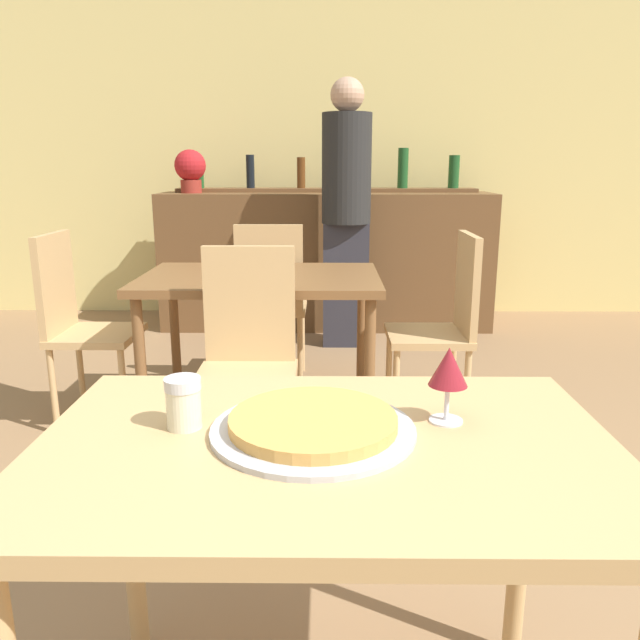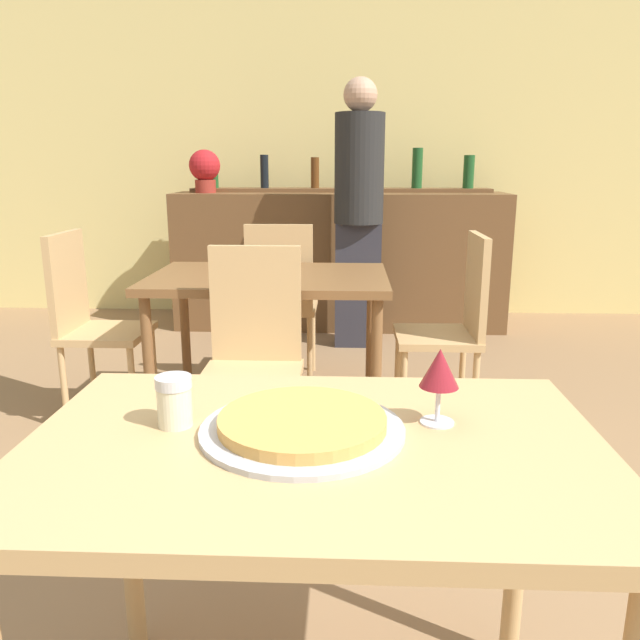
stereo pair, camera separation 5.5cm
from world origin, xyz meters
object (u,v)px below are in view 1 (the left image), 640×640
Objects in this scene: chair_far_side_left at (77,317)px; potted_plant at (190,169)px; chair_far_side_front at (247,350)px; pizza_tray at (311,425)px; chair_far_side_back at (270,295)px; wine_glass at (446,369)px; chair_far_side_right at (445,318)px; person_standing at (346,204)px; cheese_shaker at (181,402)px.

potted_plant is at bearing -5.40° from chair_far_side_left.
chair_far_side_left is (-0.91, 0.55, 0.00)m from chair_far_side_front.
chair_far_side_front is 2.37× the size of pizza_tray.
wine_glass is (0.57, -2.34, 0.34)m from chair_far_side_back.
chair_far_side_left is at bearing 123.15° from pizza_tray.
chair_far_side_right is at bearing -49.72° from potted_plant.
chair_far_side_left is 0.52× the size of person_standing.
pizza_tray is 0.22× the size of person_standing.
person_standing is 1.32m from potted_plant.
pizza_tray is 2.56× the size of wine_glass.
cheese_shaker is at bearing 90.86° from chair_far_side_back.
chair_far_side_back is at bearing 103.67° from wine_glass.
chair_far_side_left is 1.00× the size of chair_far_side_right.
chair_far_side_front is at bearing 90.00° from chair_far_side_back.
chair_far_side_back is (0.00, 1.10, 0.00)m from chair_far_side_front.
chair_far_side_left reaches higher than wine_glass.
chair_far_side_back is at bearing 90.00° from chair_far_side_front.
chair_far_side_right reaches higher than wine_glass.
potted_plant reaches higher than chair_far_side_front.
cheese_shaker is at bearing -88.39° from chair_far_side_front.
pizza_tray is 0.26m from cheese_shaker.
pizza_tray is 0.30m from wine_glass.
pizza_tray is at bearing -18.43° from chair_far_side_right.
chair_far_side_front is 1.35m from pizza_tray.
pizza_tray is at bearing -5.21° from cheese_shaker.
chair_far_side_right is 9.18× the size of cheese_shaker.
potted_plant reaches higher than chair_far_side_left.
chair_far_side_right is at bearing 71.57° from pizza_tray.
chair_far_side_right is 1.96m from pizza_tray.
chair_far_side_right is at bearing 79.16° from wine_glass.
chair_far_side_back is 9.18× the size of cheese_shaker.
person_standing is at bearing 91.97° from wine_glass.
person_standing is (0.16, 3.26, 0.22)m from pizza_tray.
chair_far_side_back is at bearing -118.21° from person_standing.
potted_plant is (0.18, 1.94, 0.70)m from chair_far_side_left.
chair_far_side_left is at bearing 31.12° from chair_far_side_back.
cheese_shaker is 0.32× the size of potted_plant.
chair_far_side_front is 1.07m from chair_far_side_left.
chair_far_side_back is 2.43m from wine_glass.
chair_far_side_back and chair_far_side_left have the same top height.
chair_far_side_right is at bearing 31.12° from chair_far_side_front.
chair_far_side_right is 2.37× the size of pizza_tray.
chair_far_side_back and chair_far_side_right have the same top height.
chair_far_side_front is at bearing -103.20° from person_standing.
potted_plant is at bearing 155.96° from person_standing.
chair_far_side_left reaches higher than pizza_tray.
person_standing is (0.46, 0.86, 0.46)m from chair_far_side_back.
person_standing is 11.63× the size of wine_glass.
chair_far_side_left is 1.82m from chair_far_side_right.
chair_far_side_right is 0.52× the size of person_standing.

